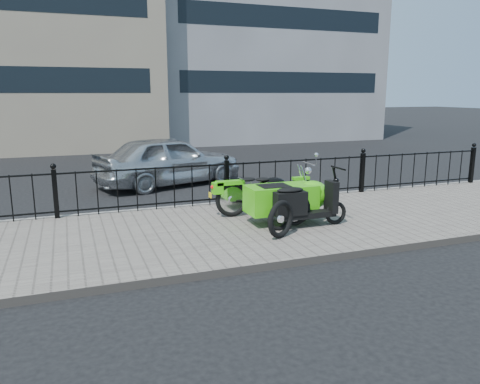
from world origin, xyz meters
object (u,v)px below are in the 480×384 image
object	(u,v)px
sedan_car	(169,160)
motorcycle_sidecar	(286,196)
scooter	(303,205)
spare_tire	(281,219)

from	to	relation	value
sedan_car	motorcycle_sidecar	bearing A→B (deg)	177.65
scooter	sedan_car	size ratio (longest dim) A/B	0.39
spare_tire	sedan_car	size ratio (longest dim) A/B	0.16
motorcycle_sidecar	sedan_car	world-z (taller)	sedan_car
spare_tire	motorcycle_sidecar	bearing A→B (deg)	59.43
sedan_car	scooter	bearing A→B (deg)	176.74
scooter	spare_tire	distance (m)	0.75
motorcycle_sidecar	spare_tire	xyz separation A→B (m)	(-0.57, -0.97, -0.15)
spare_tire	sedan_car	distance (m)	5.84
scooter	sedan_car	distance (m)	5.54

